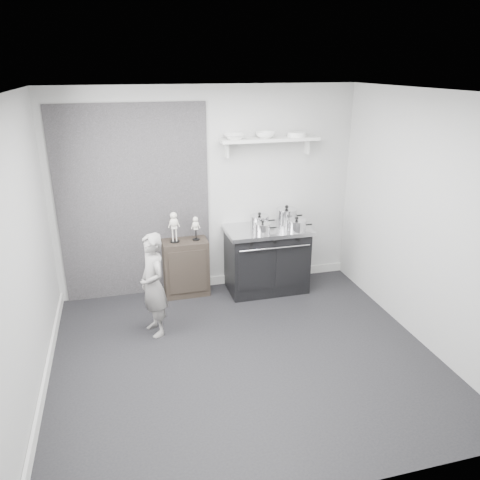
# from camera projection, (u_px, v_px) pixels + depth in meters

# --- Properties ---
(ground) EXTENTS (4.00, 4.00, 0.00)m
(ground) POSITION_uv_depth(u_px,v_px,m) (243.00, 356.00, 5.00)
(ground) COLOR black
(ground) RESTS_ON ground
(room_shell) EXTENTS (4.02, 3.62, 2.71)m
(room_shell) POSITION_uv_depth(u_px,v_px,m) (231.00, 205.00, 4.54)
(room_shell) COLOR #B0B0AE
(room_shell) RESTS_ON ground
(wall_shelf) EXTENTS (1.30, 0.26, 0.24)m
(wall_shelf) POSITION_uv_depth(u_px,v_px,m) (269.00, 140.00, 6.00)
(wall_shelf) COLOR silver
(wall_shelf) RESTS_ON room_shell
(stove) EXTENTS (1.11, 0.69, 0.89)m
(stove) POSITION_uv_depth(u_px,v_px,m) (266.00, 259.00, 6.35)
(stove) COLOR black
(stove) RESTS_ON ground
(side_cabinet) EXTENTS (0.59, 0.34, 0.76)m
(side_cabinet) POSITION_uv_depth(u_px,v_px,m) (186.00, 267.00, 6.24)
(side_cabinet) COLOR black
(side_cabinet) RESTS_ON ground
(child) EXTENTS (0.41, 0.51, 1.21)m
(child) POSITION_uv_depth(u_px,v_px,m) (153.00, 285.00, 5.23)
(child) COLOR gray
(child) RESTS_ON ground
(pot_back_left) EXTENTS (0.34, 0.26, 0.20)m
(pot_back_left) POSITION_uv_depth(u_px,v_px,m) (259.00, 221.00, 6.24)
(pot_back_left) COLOR silver
(pot_back_left) RESTS_ON stove
(pot_back_right) EXTENTS (0.37, 0.28, 0.26)m
(pot_back_right) POSITION_uv_depth(u_px,v_px,m) (286.00, 216.00, 6.34)
(pot_back_right) COLOR silver
(pot_back_right) RESTS_ON stove
(pot_front_right) EXTENTS (0.34, 0.26, 0.19)m
(pot_front_right) POSITION_uv_depth(u_px,v_px,m) (297.00, 225.00, 6.08)
(pot_front_right) COLOR silver
(pot_front_right) RESTS_ON stove
(pot_front_center) EXTENTS (0.29, 0.20, 0.16)m
(pot_front_center) POSITION_uv_depth(u_px,v_px,m) (263.00, 228.00, 6.01)
(pot_front_center) COLOR silver
(pot_front_center) RESTS_ON stove
(skeleton_full) EXTENTS (0.13, 0.08, 0.46)m
(skeleton_full) POSITION_uv_depth(u_px,v_px,m) (174.00, 225.00, 5.99)
(skeleton_full) COLOR silver
(skeleton_full) RESTS_ON side_cabinet
(skeleton_torso) EXTENTS (0.10, 0.07, 0.36)m
(skeleton_torso) POSITION_uv_depth(u_px,v_px,m) (196.00, 227.00, 6.07)
(skeleton_torso) COLOR silver
(skeleton_torso) RESTS_ON side_cabinet
(bowl_large) EXTENTS (0.27, 0.27, 0.07)m
(bowl_large) POSITION_uv_depth(u_px,v_px,m) (234.00, 137.00, 5.86)
(bowl_large) COLOR white
(bowl_large) RESTS_ON wall_shelf
(bowl_small) EXTENTS (0.24, 0.24, 0.08)m
(bowl_small) POSITION_uv_depth(u_px,v_px,m) (265.00, 135.00, 5.96)
(bowl_small) COLOR white
(bowl_small) RESTS_ON wall_shelf
(plate_stack) EXTENTS (0.24, 0.24, 0.06)m
(plate_stack) POSITION_uv_depth(u_px,v_px,m) (297.00, 134.00, 6.06)
(plate_stack) COLOR white
(plate_stack) RESTS_ON wall_shelf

